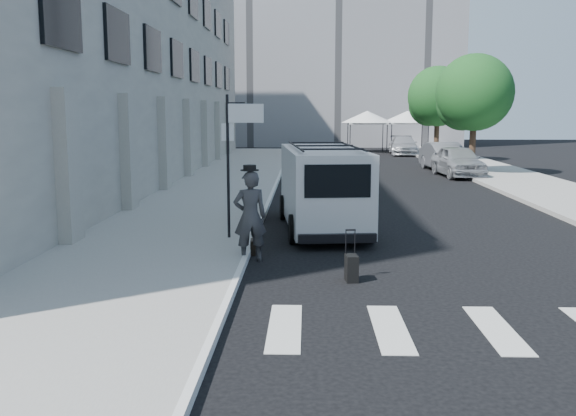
# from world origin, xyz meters

# --- Properties ---
(ground) EXTENTS (120.00, 120.00, 0.00)m
(ground) POSITION_xyz_m (0.00, 0.00, 0.00)
(ground) COLOR black
(ground) RESTS_ON ground
(sidewalk_left) EXTENTS (4.50, 48.00, 0.15)m
(sidewalk_left) POSITION_xyz_m (-4.25, 16.00, 0.07)
(sidewalk_left) COLOR gray
(sidewalk_left) RESTS_ON ground
(sidewalk_right) EXTENTS (4.00, 56.00, 0.15)m
(sidewalk_right) POSITION_xyz_m (9.00, 20.00, 0.07)
(sidewalk_right) COLOR gray
(sidewalk_right) RESTS_ON ground
(building_left) EXTENTS (10.00, 44.00, 12.00)m
(building_left) POSITION_xyz_m (-11.50, 18.00, 6.00)
(building_left) COLOR gray
(building_left) RESTS_ON ground
(building_far) EXTENTS (22.00, 12.00, 25.00)m
(building_far) POSITION_xyz_m (2.00, 50.00, 12.50)
(building_far) COLOR slate
(building_far) RESTS_ON ground
(sign_pole) EXTENTS (1.03, 0.07, 3.50)m
(sign_pole) POSITION_xyz_m (-2.36, 3.20, 2.65)
(sign_pole) COLOR black
(sign_pole) RESTS_ON sidewalk_left
(tree_near) EXTENTS (3.80, 3.83, 6.03)m
(tree_near) POSITION_xyz_m (7.50, 20.15, 3.97)
(tree_near) COLOR black
(tree_near) RESTS_ON ground
(tree_far) EXTENTS (3.80, 3.83, 6.03)m
(tree_far) POSITION_xyz_m (7.50, 29.15, 3.97)
(tree_far) COLOR black
(tree_far) RESTS_ON ground
(tent_left) EXTENTS (4.00, 4.00, 3.20)m
(tent_left) POSITION_xyz_m (4.00, 38.00, 2.71)
(tent_left) COLOR black
(tent_left) RESTS_ON ground
(tent_right) EXTENTS (4.00, 4.00, 3.20)m
(tent_right) POSITION_xyz_m (7.20, 38.50, 2.71)
(tent_right) COLOR black
(tent_right) RESTS_ON ground
(businessman) EXTENTS (0.83, 0.65, 1.99)m
(businessman) POSITION_xyz_m (-1.90, 1.28, 1.00)
(businessman) COLOR #343436
(businessman) RESTS_ON ground
(briefcase) EXTENTS (0.15, 0.45, 0.34)m
(briefcase) POSITION_xyz_m (-1.90, 2.00, 0.17)
(briefcase) COLOR black
(briefcase) RESTS_ON ground
(suitcase) EXTENTS (0.26, 0.38, 0.99)m
(suitcase) POSITION_xyz_m (0.20, -0.30, 0.27)
(suitcase) COLOR black
(suitcase) RESTS_ON ground
(cargo_van) EXTENTS (2.55, 6.08, 2.24)m
(cargo_van) POSITION_xyz_m (-0.25, 5.21, 1.16)
(cargo_van) COLOR silver
(cargo_van) RESTS_ON ground
(parked_car_a) EXTENTS (2.14, 4.67, 1.55)m
(parked_car_a) POSITION_xyz_m (6.80, 19.48, 0.78)
(parked_car_a) COLOR #9CA0A4
(parked_car_a) RESTS_ON ground
(parked_car_b) EXTENTS (2.11, 4.77, 1.52)m
(parked_car_b) POSITION_xyz_m (6.80, 22.64, 0.76)
(parked_car_b) COLOR slate
(parked_car_b) RESTS_ON ground
(parked_car_c) EXTENTS (2.21, 4.83, 1.37)m
(parked_car_c) POSITION_xyz_m (6.42, 35.11, 0.69)
(parked_car_c) COLOR #A4A7AC
(parked_car_c) RESTS_ON ground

